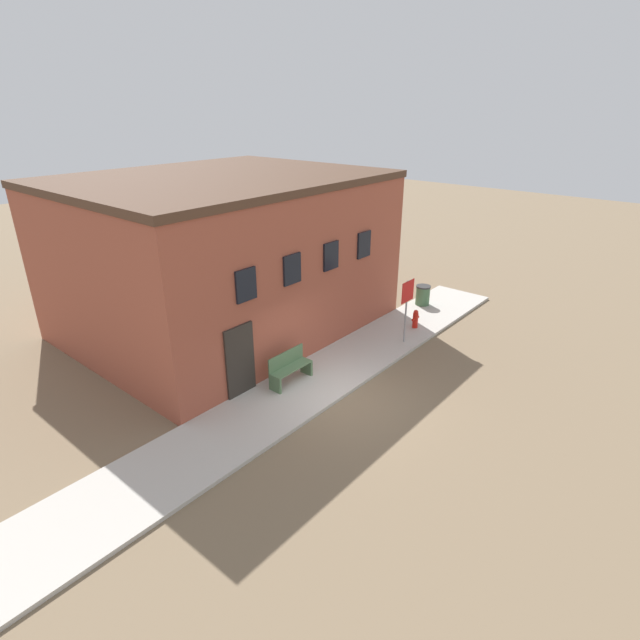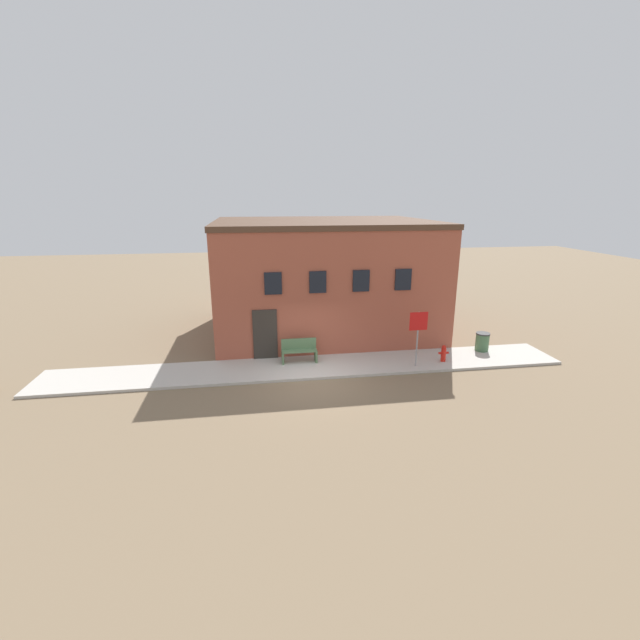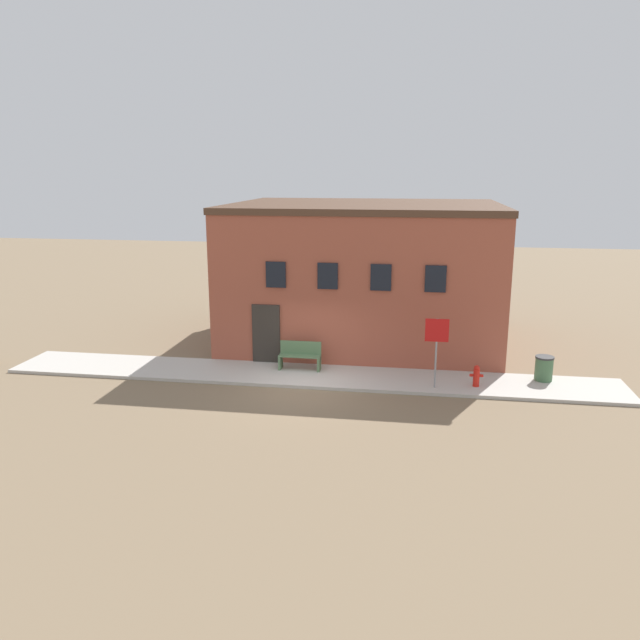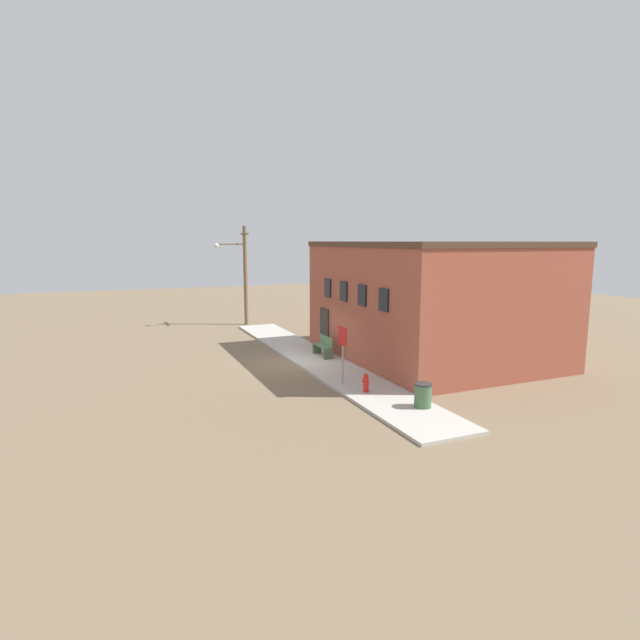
{
  "view_description": "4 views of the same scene",
  "coord_description": "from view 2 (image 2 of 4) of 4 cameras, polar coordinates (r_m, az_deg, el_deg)",
  "views": [
    {
      "loc": [
        -9.66,
        -7.31,
        7.75
      ],
      "look_at": [
        0.42,
        1.17,
        2.0
      ],
      "focal_mm": 28.0,
      "sensor_mm": 36.0,
      "label": 1
    },
    {
      "loc": [
        -2.03,
        -14.61,
        6.6
      ],
      "look_at": [
        0.42,
        1.17,
        2.0
      ],
      "focal_mm": 24.0,
      "sensor_mm": 36.0,
      "label": 2
    },
    {
      "loc": [
        3.56,
        -18.46,
        6.78
      ],
      "look_at": [
        0.42,
        1.17,
        2.0
      ],
      "focal_mm": 35.0,
      "sensor_mm": 36.0,
      "label": 3
    },
    {
      "loc": [
        21.01,
        -7.55,
        5.56
      ],
      "look_at": [
        0.42,
        1.17,
        2.0
      ],
      "focal_mm": 28.0,
      "sensor_mm": 36.0,
      "label": 4
    }
  ],
  "objects": [
    {
      "name": "sidewalk",
      "position": [
        17.21,
        -1.4,
        -6.3
      ],
      "size": [
        20.54,
        2.35,
        0.11
      ],
      "color": "#BCB7AD",
      "rests_on": "ground"
    },
    {
      "name": "ground_plane",
      "position": [
        16.16,
        -0.86,
        -8.04
      ],
      "size": [
        80.0,
        80.0,
        0.0
      ],
      "primitive_type": "plane",
      "color": "#7A664C"
    },
    {
      "name": "stop_sign",
      "position": [
        17.08,
        12.95,
        -1.09
      ],
      "size": [
        0.73,
        0.06,
        2.23
      ],
      "color": "gray",
      "rests_on": "sidewalk"
    },
    {
      "name": "trash_bin",
      "position": [
        20.02,
        20.82,
        -2.72
      ],
      "size": [
        0.59,
        0.59,
        0.81
      ],
      "color": "#426642",
      "rests_on": "sidewalk"
    },
    {
      "name": "fire_hydrant",
      "position": [
        18.25,
        16.15,
        -4.28
      ],
      "size": [
        0.42,
        0.2,
        0.69
      ],
      "color": "red",
      "rests_on": "sidewalk"
    },
    {
      "name": "brick_building",
      "position": [
        21.73,
        0.41,
        5.91
      ],
      "size": [
        10.45,
        8.45,
        5.53
      ],
      "color": "#9E4C38",
      "rests_on": "ground"
    },
    {
      "name": "bench",
      "position": [
        17.46,
        -2.79,
        -4.15
      ],
      "size": [
        1.43,
        0.44,
        0.96
      ],
      "color": "#4C6B47",
      "rests_on": "sidewalk"
    }
  ]
}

